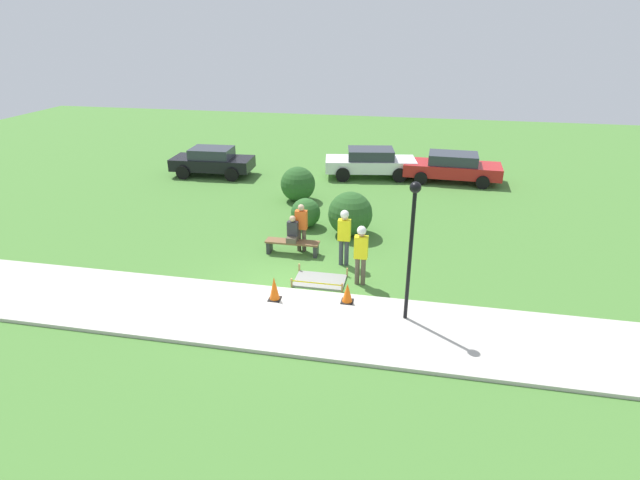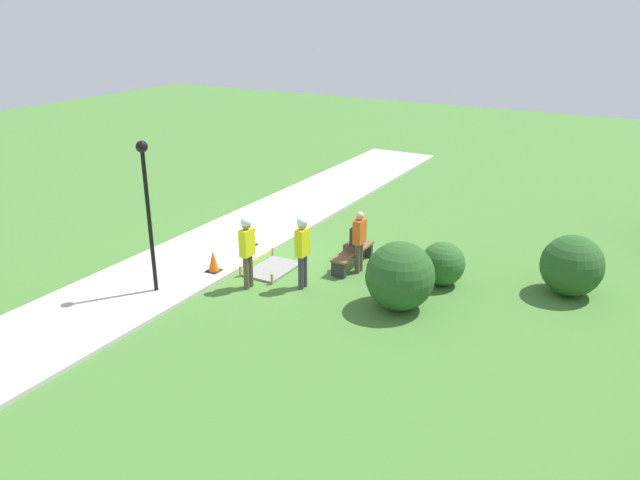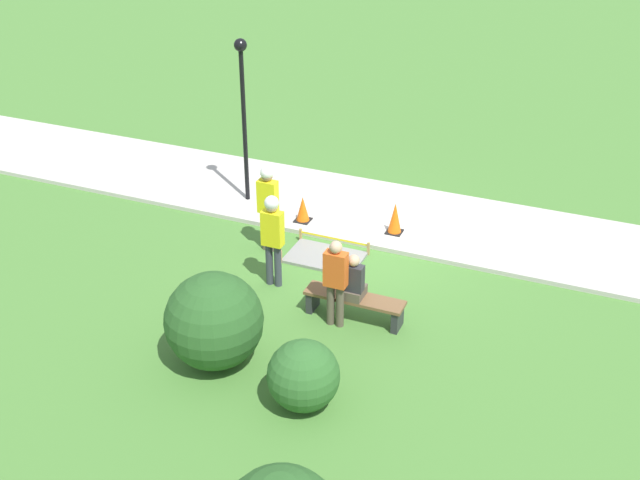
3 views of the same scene
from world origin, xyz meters
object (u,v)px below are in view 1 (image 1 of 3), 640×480
object	(u,v)px
worker_assistant	(344,232)
lamppost_near	(412,232)
parked_car_red	(452,167)
traffic_cone_near_patch	(274,288)
parked_car_black	(212,161)
worker_supervisor	(361,250)
park_bench	(292,245)
parked_car_white	(370,162)
traffic_cone_far_patch	(347,293)
person_seated_on_bench	(293,231)
bystander_in_orange_shirt	(301,225)

from	to	relation	value
worker_assistant	lamppost_near	size ratio (longest dim) A/B	0.51
parked_car_red	traffic_cone_near_patch	bearing A→B (deg)	-110.30
parked_car_black	worker_supervisor	bearing A→B (deg)	-51.77
park_bench	parked_car_white	size ratio (longest dim) A/B	0.39
parked_car_white	parked_car_black	bearing A→B (deg)	179.88
worker_assistant	parked_car_white	distance (m)	10.25
worker_assistant	parked_car_white	size ratio (longest dim) A/B	0.40
traffic_cone_far_patch	park_bench	distance (m)	3.76
person_seated_on_bench	parked_car_white	size ratio (longest dim) A/B	0.19
park_bench	bystander_in_orange_shirt	xyz separation A→B (m)	(0.25, 0.31, 0.63)
traffic_cone_far_patch	parked_car_red	bearing A→B (deg)	75.29
worker_assistant	parked_car_white	world-z (taller)	worker_assistant
traffic_cone_near_patch	parked_car_white	distance (m)	13.04
traffic_cone_near_patch	worker_supervisor	xyz separation A→B (m)	(2.23, 1.54, 0.70)
parked_car_red	parked_car_white	bearing A→B (deg)	-177.98
traffic_cone_far_patch	parked_car_black	world-z (taller)	parked_car_black
worker_supervisor	parked_car_red	distance (m)	11.85
worker_supervisor	parked_car_black	distance (m)	13.45
park_bench	lamppost_near	world-z (taller)	lamppost_near
traffic_cone_near_patch	parked_car_white	xyz separation A→B (m)	(1.32, 12.97, 0.32)
person_seated_on_bench	parked_car_black	size ratio (longest dim) A/B	0.21
worker_supervisor	park_bench	bearing A→B (deg)	146.32
worker_supervisor	parked_car_red	world-z (taller)	worker_supervisor
parked_car_red	lamppost_near	bearing A→B (deg)	-95.21
lamppost_near	parked_car_white	bearing A→B (deg)	99.99
worker_assistant	park_bench	bearing A→B (deg)	165.19
parked_car_red	traffic_cone_far_patch	bearing A→B (deg)	-102.54
person_seated_on_bench	lamppost_near	world-z (taller)	lamppost_near
park_bench	parked_car_black	distance (m)	10.56
worker_supervisor	parked_car_black	world-z (taller)	worker_supervisor
traffic_cone_near_patch	lamppost_near	world-z (taller)	lamppost_near
worker_assistant	lamppost_near	bearing A→B (deg)	-54.77
lamppost_near	traffic_cone_far_patch	bearing A→B (deg)	162.56
traffic_cone_far_patch	bystander_in_orange_shirt	xyz separation A→B (m)	(-2.07, 3.27, 0.58)
traffic_cone_near_patch	parked_car_black	xyz separation A→B (m)	(-6.63, 11.66, 0.30)
person_seated_on_bench	traffic_cone_far_patch	bearing A→B (deg)	-52.39
worker_supervisor	parked_car_white	bearing A→B (deg)	94.52
bystander_in_orange_shirt	worker_supervisor	bearing A→B (deg)	-41.20
park_bench	parked_car_red	xyz separation A→B (m)	(5.65, 9.74, 0.40)
lamppost_near	parked_car_red	distance (m)	13.44
bystander_in_orange_shirt	parked_car_white	xyz separation A→B (m)	(1.37, 9.44, -0.20)
traffic_cone_near_patch	parked_car_red	world-z (taller)	parked_car_red
worker_supervisor	bystander_in_orange_shirt	size ratio (longest dim) A/B	1.11
park_bench	worker_supervisor	distance (m)	3.13
lamppost_near	parked_car_white	world-z (taller)	lamppost_near
person_seated_on_bench	parked_car_red	bearing A→B (deg)	59.76
lamppost_near	parked_car_red	bearing A→B (deg)	82.63
bystander_in_orange_shirt	parked_car_white	world-z (taller)	bystander_in_orange_shirt
lamppost_near	bystander_in_orange_shirt	bearing A→B (deg)	134.38
worker_assistant	bystander_in_orange_shirt	world-z (taller)	worker_assistant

